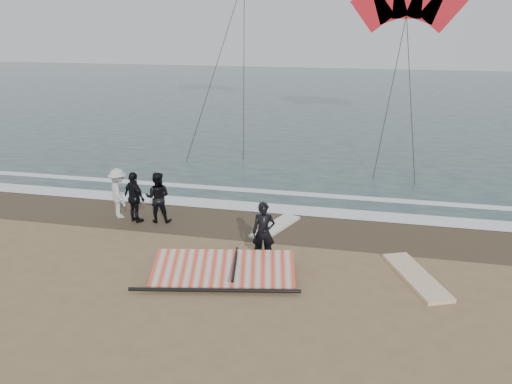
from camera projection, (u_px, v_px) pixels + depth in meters
ground at (251, 299)px, 11.63m from camera, size 120.00×120.00×0.00m
sea at (338, 97)px, 42.10m from camera, size 120.00×54.00×0.02m
wet_sand at (283, 226)px, 15.78m from camera, size 120.00×2.80×0.01m
foam_near at (290, 209)px, 17.07m from camera, size 120.00×0.90×0.01m
foam_far at (296, 194)px, 18.64m from camera, size 120.00×0.45×0.01m
man_main at (264, 232)px, 13.21m from camera, size 0.66×0.48×1.68m
board_white at (416, 277)px, 12.56m from camera, size 1.62×2.59×0.10m
board_cream at (276, 227)px, 15.60m from camera, size 1.32×2.20×0.09m
trio_cluster at (135, 196)px, 16.01m from camera, size 2.43×1.33×1.67m
sail_rig at (223, 269)px, 12.64m from camera, size 4.05×2.33×0.49m
kite_red at (407, 8)px, 26.02m from camera, size 6.39×4.71×11.18m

